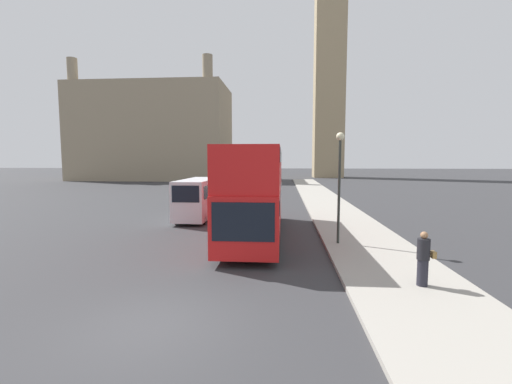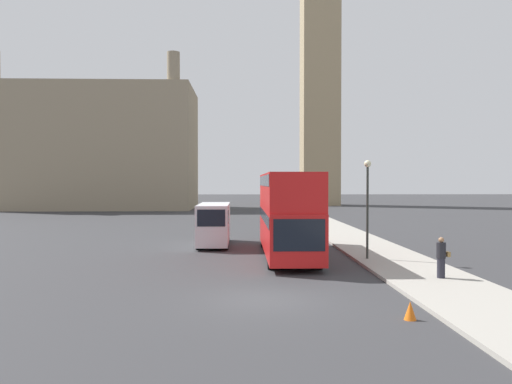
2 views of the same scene
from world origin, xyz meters
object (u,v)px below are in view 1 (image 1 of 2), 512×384
pedestrian (423,259)px  red_double_decker_bus (256,188)px  street_lamp (340,170)px  clock_tower (331,4)px  white_van (198,198)px

pedestrian → red_double_decker_bus: bearing=129.0°
street_lamp → clock_tower: bearing=83.3°
street_lamp → white_van: bearing=141.0°
street_lamp → red_double_decker_bus: bearing=155.9°
clock_tower → pedestrian: (-5.72, -68.08, -36.61)m
clock_tower → red_double_decker_bus: clock_tower is taller
red_double_decker_bus → white_van: (-4.25, 4.87, -1.08)m
white_van → clock_tower: bearing=74.5°
white_van → pedestrian: (9.88, -11.82, -0.44)m
pedestrian → street_lamp: 6.03m
white_van → red_double_decker_bus: bearing=-48.9°
white_van → pedestrian: size_ratio=3.65×
clock_tower → street_lamp: size_ratio=14.62×
red_double_decker_bus → street_lamp: street_lamp is taller
red_double_decker_bus → street_lamp: bearing=-24.1°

